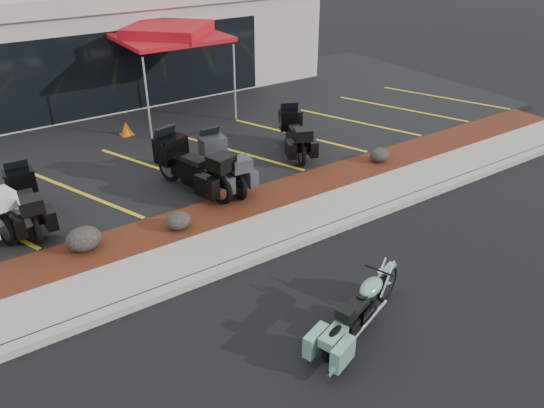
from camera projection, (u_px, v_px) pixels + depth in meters
ground at (284, 283)px, 9.83m from camera, size 90.00×90.00×0.00m
curb at (258, 257)px, 10.45m from camera, size 24.00×0.25×0.15m
sidewalk at (240, 241)px, 10.96m from camera, size 24.00×1.20×0.15m
mulch_bed at (213, 217)px, 11.83m from camera, size 24.00×1.20×0.16m
upper_lot at (126, 141)px, 15.76m from camera, size 26.00×9.60×0.15m
dealership_building at (58, 38)px, 19.39m from camera, size 18.00×8.16×4.00m
boulder_left at (84, 239)px, 10.41m from camera, size 0.69×0.58×0.49m
boulder_mid at (178, 221)px, 11.13m from camera, size 0.54×0.45×0.38m
boulder_right at (379, 155)px, 14.17m from camera, size 0.54×0.45×0.38m
hero_cruiser at (387, 279)px, 9.20m from camera, size 2.61×1.46×0.90m
touring_black_front at (21, 186)px, 11.64m from camera, size 0.92×2.17×1.24m
touring_black_mid at (168, 154)px, 12.90m from camera, size 1.57×2.65×1.45m
touring_grey at (211, 151)px, 13.30m from camera, size 0.98×2.23×1.26m
touring_black_rear at (289, 123)px, 15.09m from camera, size 1.61×2.31×1.26m
traffic_cone at (126, 128)px, 15.90m from camera, size 0.47×0.47×0.42m
popup_canopy at (168, 33)px, 16.27m from camera, size 3.74×3.74×2.90m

